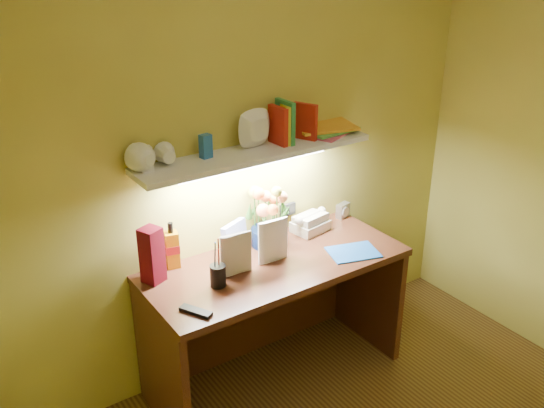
# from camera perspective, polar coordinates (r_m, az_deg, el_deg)

# --- Properties ---
(desk) EXTENTS (1.40, 0.60, 0.75)m
(desk) POSITION_cam_1_polar(r_m,az_deg,el_deg) (3.38, 0.33, -11.00)
(desk) COLOR #3E1D11
(desk) RESTS_ON ground
(flower_bouquet) EXTENTS (0.25, 0.25, 0.34)m
(flower_bouquet) POSITION_cam_1_polar(r_m,az_deg,el_deg) (3.27, -0.33, -1.19)
(flower_bouquet) COLOR #091636
(flower_bouquet) RESTS_ON desk
(telephone) EXTENTS (0.22, 0.18, 0.12)m
(telephone) POSITION_cam_1_polar(r_m,az_deg,el_deg) (3.48, 3.63, -1.63)
(telephone) COLOR #F3E8CB
(telephone) RESTS_ON desk
(desk_clock) EXTENTS (0.10, 0.07, 0.09)m
(desk_clock) POSITION_cam_1_polar(r_m,az_deg,el_deg) (3.67, 6.69, -0.59)
(desk_clock) COLOR #B3B4B9
(desk_clock) RESTS_ON desk
(whisky_bottle) EXTENTS (0.08, 0.08, 0.25)m
(whisky_bottle) POSITION_cam_1_polar(r_m,az_deg,el_deg) (3.12, -9.42, -3.83)
(whisky_bottle) COLOR #BE7806
(whisky_bottle) RESTS_ON desk
(whisky_box) EXTENTS (0.12, 0.12, 0.29)m
(whisky_box) POSITION_cam_1_polar(r_m,az_deg,el_deg) (3.00, -11.24, -4.75)
(whisky_box) COLOR #550612
(whisky_box) RESTS_ON desk
(pen_cup) EXTENTS (0.08, 0.08, 0.19)m
(pen_cup) POSITION_cam_1_polar(r_m,az_deg,el_deg) (2.94, -5.14, -6.08)
(pen_cup) COLOR black
(pen_cup) RESTS_ON desk
(art_card) EXTENTS (0.17, 0.10, 0.17)m
(art_card) POSITION_cam_1_polar(r_m,az_deg,el_deg) (3.23, -3.50, -3.24)
(art_card) COLOR white
(art_card) RESTS_ON desk
(tv_remote) EXTENTS (0.11, 0.16, 0.02)m
(tv_remote) POSITION_cam_1_polar(r_m,az_deg,el_deg) (2.80, -7.18, -9.98)
(tv_remote) COLOR black
(tv_remote) RESTS_ON desk
(blue_folder) EXTENTS (0.31, 0.26, 0.01)m
(blue_folder) POSITION_cam_1_polar(r_m,az_deg,el_deg) (3.29, 7.65, -4.52)
(blue_folder) COLOR blue
(blue_folder) RESTS_ON desk
(desk_book_a) EXTENTS (0.17, 0.04, 0.23)m
(desk_book_a) POSITION_cam_1_polar(r_m,az_deg,el_deg) (2.99, -4.84, -5.09)
(desk_book_a) COLOR beige
(desk_book_a) RESTS_ON desk
(desk_book_b) EXTENTS (0.17, 0.03, 0.24)m
(desk_book_b) POSITION_cam_1_polar(r_m,az_deg,el_deg) (3.09, -1.26, -3.89)
(desk_book_b) COLOR white
(desk_book_b) RESTS_ON desk
(wall_shelf) EXTENTS (1.33, 0.33, 0.26)m
(wall_shelf) POSITION_cam_1_polar(r_m,az_deg,el_deg) (3.08, -1.42, 5.57)
(wall_shelf) COLOR white
(wall_shelf) RESTS_ON ground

